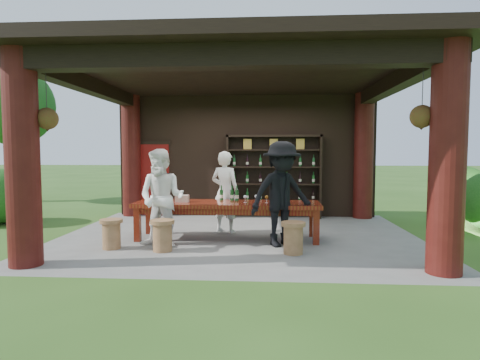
# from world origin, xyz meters

# --- Properties ---
(ground) EXTENTS (90.00, 90.00, 0.00)m
(ground) POSITION_xyz_m (0.00, 0.00, 0.00)
(ground) COLOR #2D5119
(ground) RESTS_ON ground
(pavilion) EXTENTS (7.50, 6.00, 3.60)m
(pavilion) POSITION_xyz_m (-0.01, 0.43, 2.13)
(pavilion) COLOR slate
(pavilion) RESTS_ON ground
(wine_shelf) EXTENTS (2.52, 0.38, 2.22)m
(wine_shelf) POSITION_xyz_m (0.77, 2.45, 1.11)
(wine_shelf) COLOR black
(wine_shelf) RESTS_ON ground
(tasting_table) EXTENTS (3.72, 1.00, 0.75)m
(tasting_table) POSITION_xyz_m (-0.21, -0.30, 0.64)
(tasting_table) COLOR #62120E
(tasting_table) RESTS_ON ground
(stool_near_left) EXTENTS (0.43, 0.43, 0.56)m
(stool_near_left) POSITION_xyz_m (-1.26, -1.38, 0.30)
(stool_near_left) COLOR brown
(stool_near_left) RESTS_ON ground
(stool_near_right) EXTENTS (0.42, 0.42, 0.56)m
(stool_near_right) POSITION_xyz_m (1.04, -1.42, 0.29)
(stool_near_right) COLOR brown
(stool_near_right) RESTS_ON ground
(stool_far_left) EXTENTS (0.41, 0.41, 0.54)m
(stool_far_left) POSITION_xyz_m (-2.24, -1.26, 0.29)
(stool_far_left) COLOR brown
(stool_far_left) RESTS_ON ground
(host) EXTENTS (0.76, 0.63, 1.78)m
(host) POSITION_xyz_m (-0.33, 0.40, 0.89)
(host) COLOR white
(host) RESTS_ON ground
(guest_woman) EXTENTS (0.98, 0.82, 1.82)m
(guest_woman) POSITION_xyz_m (-1.35, -1.05, 0.91)
(guest_woman) COLOR white
(guest_woman) RESTS_ON ground
(guest_man) EXTENTS (1.46, 1.22, 1.96)m
(guest_man) POSITION_xyz_m (0.86, -0.84, 0.98)
(guest_man) COLOR black
(guest_man) RESTS_ON ground
(table_bottles) EXTENTS (0.41, 0.13, 0.31)m
(table_bottles) POSITION_xyz_m (-0.18, -0.00, 0.90)
(table_bottles) COLOR #194C1E
(table_bottles) RESTS_ON tasting_table
(table_glasses) EXTENTS (0.76, 0.19, 0.15)m
(table_glasses) POSITION_xyz_m (0.49, -0.33, 0.82)
(table_glasses) COLOR silver
(table_glasses) RESTS_ON tasting_table
(napkin_basket) EXTENTS (0.26, 0.18, 0.14)m
(napkin_basket) POSITION_xyz_m (-1.12, -0.34, 0.82)
(napkin_basket) COLOR #BF6672
(napkin_basket) RESTS_ON tasting_table
(shrubs) EXTENTS (14.88, 8.65, 1.36)m
(shrubs) POSITION_xyz_m (2.35, 0.75, 0.56)
(shrubs) COLOR #194C14
(shrubs) RESTS_ON ground
(trees) EXTENTS (20.15, 12.06, 4.80)m
(trees) POSITION_xyz_m (3.14, 1.46, 3.37)
(trees) COLOR #3F2819
(trees) RESTS_ON ground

